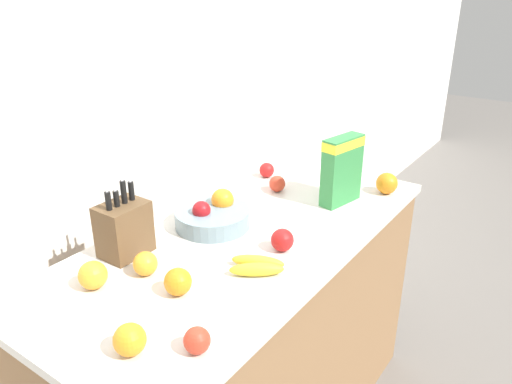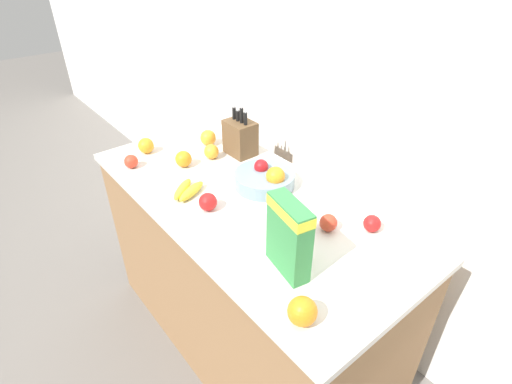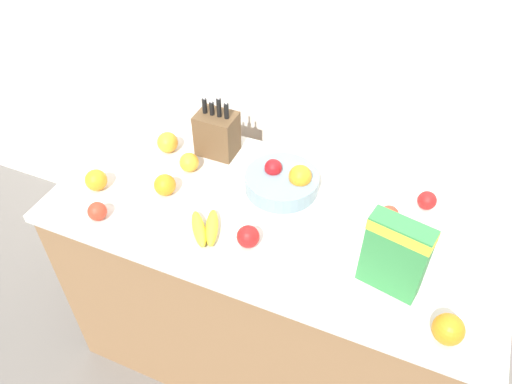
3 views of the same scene
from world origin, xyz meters
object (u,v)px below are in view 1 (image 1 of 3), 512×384
object	(u,v)px
apple_near_bananas	(277,184)
apple_leftmost	(197,340)
cereal_box	(342,167)
banana_bunch	(257,266)
orange_mid_right	(387,183)
knife_block	(124,229)
fruit_bowl	(213,216)
orange_back_center	(178,282)
orange_front_left	(93,275)
orange_by_cereal	(145,264)
orange_near_bowl	(130,340)
apple_front	(267,170)
apple_rear	(282,240)

from	to	relation	value
apple_near_bananas	apple_leftmost	xyz separation A→B (m)	(-0.91, -0.37, -0.00)
cereal_box	banana_bunch	world-z (taller)	cereal_box
apple_near_bananas	orange_mid_right	xyz separation A→B (m)	(0.24, -0.37, 0.01)
knife_block	banana_bunch	bearing A→B (deg)	-69.11
fruit_bowl	orange_back_center	bearing A→B (deg)	-153.44
cereal_box	orange_front_left	world-z (taller)	cereal_box
knife_block	orange_by_cereal	xyz separation A→B (m)	(-0.05, -0.14, -0.05)
knife_block	orange_back_center	world-z (taller)	knife_block
fruit_bowl	apple_near_bananas	distance (m)	0.39
orange_near_bowl	orange_front_left	world-z (taller)	orange_front_left
orange_near_bowl	apple_front	bearing A→B (deg)	18.41
cereal_box	apple_front	bearing A→B (deg)	93.55
cereal_box	apple_leftmost	distance (m)	0.98
cereal_box	orange_front_left	xyz separation A→B (m)	(-0.93, 0.30, -0.10)
fruit_bowl	orange_near_bowl	xyz separation A→B (m)	(-0.62, -0.26, 0.00)
knife_block	apple_front	bearing A→B (deg)	0.35
apple_near_bananas	orange_back_center	xyz separation A→B (m)	(-0.76, -0.17, 0.01)
apple_rear	fruit_bowl	bearing A→B (deg)	88.54
knife_block	apple_front	size ratio (longest dim) A/B	4.40
knife_block	apple_near_bananas	xyz separation A→B (m)	(0.70, -0.12, -0.06)
cereal_box	orange_mid_right	bearing A→B (deg)	-20.65
apple_front	cereal_box	bearing A→B (deg)	-97.75
fruit_bowl	banana_bunch	bearing A→B (deg)	-117.61
orange_front_left	cereal_box	bearing A→B (deg)	-18.02
apple_leftmost	orange_mid_right	world-z (taller)	orange_mid_right
fruit_bowl	orange_by_cereal	world-z (taller)	fruit_bowl
apple_front	orange_mid_right	size ratio (longest dim) A/B	0.75
orange_mid_right	apple_leftmost	bearing A→B (deg)	179.79
apple_rear	apple_front	bearing A→B (deg)	38.72
knife_block	orange_by_cereal	distance (m)	0.16
fruit_bowl	orange_near_bowl	world-z (taller)	fruit_bowl
banana_bunch	fruit_bowl	bearing A→B (deg)	62.39
apple_front	orange_near_bowl	distance (m)	1.17
apple_near_bananas	orange_by_cereal	size ratio (longest dim) A/B	0.92
knife_block	orange_mid_right	world-z (taller)	knife_block
orange_mid_right	fruit_bowl	bearing A→B (deg)	147.92
cereal_box	fruit_bowl	size ratio (longest dim) A/B	1.00
apple_near_bananas	apple_front	world-z (taller)	apple_near_bananas
banana_bunch	orange_back_center	bearing A→B (deg)	152.62
cereal_box	orange_by_cereal	distance (m)	0.84
cereal_box	orange_by_cereal	size ratio (longest dim) A/B	3.63
fruit_bowl	orange_by_cereal	xyz separation A→B (m)	(-0.36, -0.04, -0.00)
orange_back_center	orange_front_left	size ratio (longest dim) A/B	0.95
apple_near_bananas	orange_mid_right	bearing A→B (deg)	-57.32
cereal_box	orange_by_cereal	bearing A→B (deg)	174.96
orange_near_bowl	orange_mid_right	size ratio (longest dim) A/B	0.90
orange_near_bowl	orange_mid_right	world-z (taller)	orange_mid_right
knife_block	orange_back_center	bearing A→B (deg)	-102.78
orange_front_left	apple_rear	bearing A→B (deg)	-33.50
orange_front_left	apple_near_bananas	bearing A→B (deg)	-2.99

